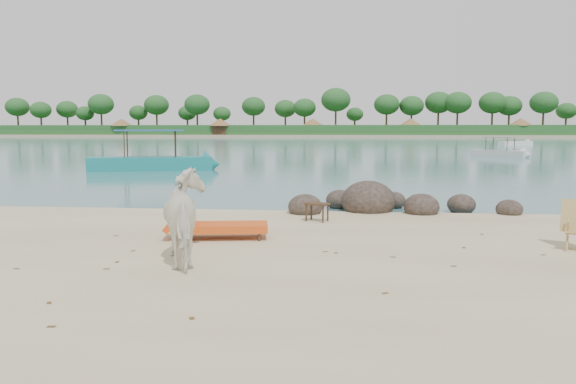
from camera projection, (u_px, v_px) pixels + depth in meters
name	position (u px, v px, depth m)	size (l,w,h in m)	color
water	(341.00, 141.00, 98.43)	(400.00, 400.00, 0.00)	#386470
far_shore	(344.00, 136.00, 177.50)	(420.00, 90.00, 1.40)	tan
far_scenery	(343.00, 125.00, 144.23)	(420.00, 18.00, 9.50)	#1E4C1E
boulders	(380.00, 204.00, 15.52)	(6.20, 2.79, 1.12)	#2C241D
cow	(189.00, 218.00, 9.44)	(0.85, 1.86, 1.58)	white
side_table	(317.00, 213.00, 13.66)	(0.56, 0.36, 0.45)	#302313
lounge_chair	(223.00, 223.00, 11.53)	(2.27, 0.79, 0.68)	#CC5318
boat_near	(151.00, 137.00, 31.18)	(7.54, 1.70, 3.65)	#177777
boat_mid	(500.00, 140.00, 46.21)	(5.46, 1.23, 2.67)	beige
boat_far	(515.00, 143.00, 76.54)	(5.89, 1.33, 0.68)	silver
dead_leaves	(259.00, 267.00, 9.25)	(8.92, 6.40, 0.00)	brown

